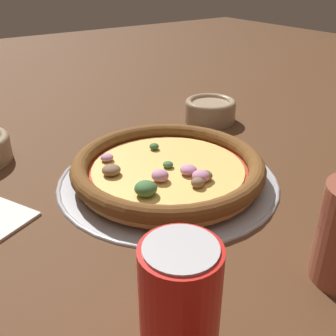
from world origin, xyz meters
TOP-DOWN VIEW (x-y plane):
  - ground_plane at (0.00, 0.00)m, footprint 3.00×3.00m
  - pizza_tray at (0.00, 0.00)m, footprint 0.35×0.35m
  - pizza at (0.00, 0.00)m, footprint 0.30×0.30m
  - bowl_near at (-0.23, -0.16)m, footprint 0.11×0.11m
  - beverage_can at (0.18, 0.27)m, footprint 0.07×0.07m

SIDE VIEW (x-z plane):
  - ground_plane at x=0.00m, z-range 0.00..0.00m
  - pizza_tray at x=0.00m, z-range 0.00..0.01m
  - pizza at x=0.00m, z-range 0.01..0.04m
  - bowl_near at x=-0.23m, z-range 0.00..0.05m
  - beverage_can at x=0.18m, z-range 0.00..0.12m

